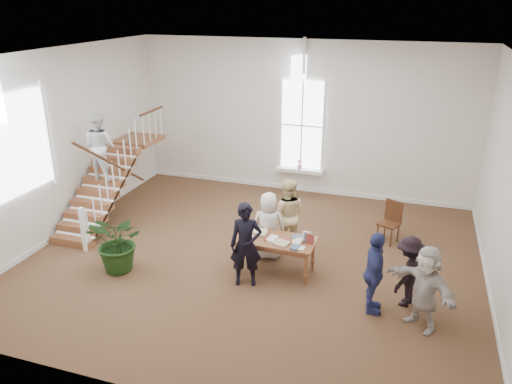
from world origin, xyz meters
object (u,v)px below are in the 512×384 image
(side_chair, at_px, (391,219))
(floor_plant, at_px, (119,242))
(library_table, at_px, (276,242))
(woman_cluster_b, at_px, (408,271))
(woman_cluster_a, at_px, (374,273))
(woman_cluster_c, at_px, (425,288))
(police_officer, at_px, (246,245))
(person_yellow, at_px, (287,215))
(elderly_woman, at_px, (268,226))

(side_chair, bearing_deg, floor_plant, -125.06)
(library_table, distance_m, side_chair, 3.21)
(woman_cluster_b, bearing_deg, side_chair, -149.04)
(side_chair, bearing_deg, woman_cluster_b, -55.78)
(woman_cluster_a, distance_m, woman_cluster_c, 0.92)
(library_table, height_order, police_officer, police_officer)
(person_yellow, bearing_deg, side_chair, -161.13)
(woman_cluster_c, bearing_deg, woman_cluster_a, -151.84)
(police_officer, distance_m, woman_cluster_b, 3.19)
(person_yellow, bearing_deg, floor_plant, 24.79)
(library_table, height_order, side_chair, side_chair)
(police_officer, relative_size, elderly_woman, 1.15)
(woman_cluster_b, bearing_deg, floor_plant, -63.63)
(floor_plant, bearing_deg, library_table, 17.21)
(floor_plant, distance_m, side_chair, 6.36)
(elderly_woman, bearing_deg, woman_cluster_a, 138.98)
(woman_cluster_b, distance_m, woman_cluster_c, 0.72)
(woman_cluster_c, xyz_separation_m, side_chair, (-0.80, 3.33, -0.23))
(woman_cluster_c, bearing_deg, side_chair, 144.14)
(person_yellow, height_order, woman_cluster_a, person_yellow)
(library_table, relative_size, floor_plant, 1.25)
(woman_cluster_b, bearing_deg, elderly_woman, -87.30)
(woman_cluster_a, height_order, woman_cluster_c, woman_cluster_a)
(woman_cluster_b, height_order, floor_plant, woman_cluster_b)
(police_officer, bearing_deg, side_chair, 31.51)
(person_yellow, xyz_separation_m, woman_cluster_b, (2.78, -1.49, -0.17))
(police_officer, xyz_separation_m, elderly_woman, (0.10, 1.25, -0.12))
(police_officer, bearing_deg, elderly_woman, 69.23)
(person_yellow, relative_size, woman_cluster_a, 1.08)
(police_officer, distance_m, woman_cluster_a, 2.58)
(person_yellow, bearing_deg, library_table, 83.63)
(police_officer, bearing_deg, person_yellow, 60.93)
(woman_cluster_b, relative_size, woman_cluster_c, 0.89)
(person_yellow, bearing_deg, woman_cluster_a, 129.53)
(elderly_woman, relative_size, side_chair, 1.52)
(elderly_woman, distance_m, woman_cluster_a, 2.86)
(library_table, relative_size, woman_cluster_a, 1.03)
(library_table, bearing_deg, woman_cluster_a, -20.35)
(woman_cluster_a, bearing_deg, woman_cluster_c, -108.75)
(library_table, height_order, person_yellow, person_yellow)
(police_officer, height_order, woman_cluster_a, police_officer)
(library_table, relative_size, side_chair, 1.66)
(library_table, relative_size, elderly_woman, 1.09)
(woman_cluster_b, bearing_deg, person_yellow, -97.69)
(floor_plant, bearing_deg, woman_cluster_c, -0.33)
(library_table, xyz_separation_m, elderly_woman, (-0.35, 0.61, 0.07))
(side_chair, bearing_deg, library_table, -110.39)
(floor_plant, height_order, side_chair, floor_plant)
(person_yellow, distance_m, woman_cluster_b, 3.15)
(police_officer, bearing_deg, woman_cluster_c, -22.53)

